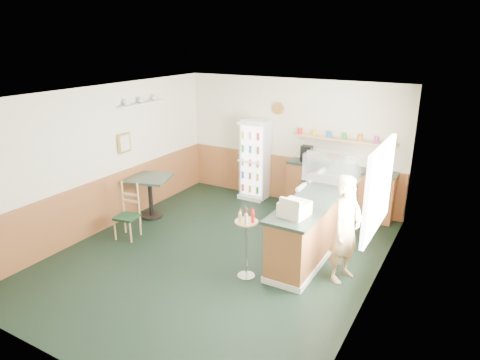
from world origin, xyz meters
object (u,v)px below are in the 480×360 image
Objects in this scene: drinks_fridge at (255,160)px; cafe_table at (150,189)px; display_case at (332,169)px; shopkeeper at (346,229)px; condiment_stand at (246,235)px; cash_register at (294,209)px; cafe_chair at (129,209)px.

drinks_fridge is 1.84× the size of cafe_table.
shopkeeper is (0.70, -1.38, -0.45)m from display_case.
shopkeeper is at bearing -40.83° from drinks_fridge.
cafe_table is at bearing -163.45° from display_case.
condiment_stand is (-0.60, -2.06, -0.57)m from display_case.
cash_register is 0.24× the size of shopkeeper.
drinks_fridge is 1.88× the size of display_case.
display_case is 2.22m from condiment_stand.
cash_register is (2.09, -2.72, 0.22)m from drinks_fridge.
cafe_chair is at bearing -149.25° from display_case.
cafe_table is (-4.10, 0.36, -0.23)m from shopkeeper.
shopkeeper is at bearing -3.87° from cafe_chair.
display_case is 0.93× the size of cafe_chair.
cash_register is 0.82m from shopkeeper.
condiment_stand is (-0.60, -0.38, -0.42)m from cash_register.
shopkeeper is 1.48m from condiment_stand.
condiment_stand is at bearing -140.01° from cash_register.
display_case is 0.98× the size of cafe_table.
shopkeeper is 3.89m from cafe_chair.
drinks_fridge reaches higher than condiment_stand.
drinks_fridge reaches higher than display_case.
condiment_stand is at bearing -106.29° from display_case.
cafe_table is 0.95× the size of cafe_chair.
shopkeeper is 1.62× the size of cafe_chair.
drinks_fridge is at bearing 153.60° from display_case.
display_case reaches higher than cafe_table.
shopkeeper reaches higher than cafe_chair.
condiment_stand is 1.12× the size of cafe_table.
display_case is 0.88× the size of condiment_stand.
display_case reaches higher than condiment_stand.
display_case reaches higher than cash_register.
drinks_fridge is 1.64× the size of condiment_stand.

